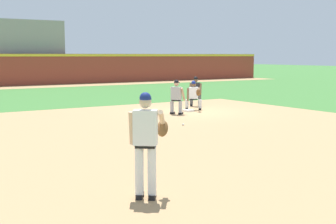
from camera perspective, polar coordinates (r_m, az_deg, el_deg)
ground_plane at (r=20.69m, az=2.49°, el=0.05°), size 160.00×160.00×0.00m
infield_dirt_patch at (r=14.40m, az=1.02°, el=-2.96°), size 18.00×18.00×0.01m
warning_track_strip at (r=38.75m, az=-14.73°, el=3.05°), size 48.00×3.20×0.01m
first_base_bag at (r=20.69m, az=2.49°, el=0.17°), size 0.38×0.38×0.09m
baseball at (r=16.57m, az=1.86°, el=-1.55°), size 0.07×0.07×0.07m
pitcher at (r=8.02m, az=-2.61°, el=-3.28°), size 0.85×0.54×1.86m
first_baseman at (r=21.18m, az=3.17°, el=2.19°), size 0.71×1.09×1.34m
baserunner at (r=19.64m, az=1.03°, el=2.01°), size 0.61×0.67×1.46m
umpire at (r=22.80m, az=3.38°, el=2.68°), size 0.68×0.66×1.46m
outfield_wall at (r=40.59m, az=-15.66°, el=5.14°), size 48.00×0.54×2.60m
stadium_seating_block at (r=43.77m, az=-17.00°, el=6.99°), size 5.53×5.05×5.45m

